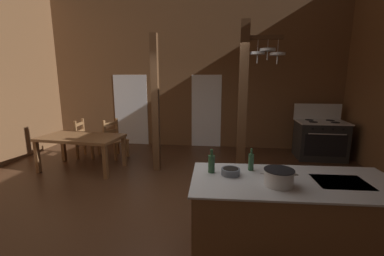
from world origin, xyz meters
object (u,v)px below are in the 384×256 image
at_px(stockpot_on_counter, 279,177).
at_px(ladderback_chair_near_window, 115,139).
at_px(stove_range, 320,139).
at_px(mixing_bowl_on_counter, 231,172).
at_px(kitchen_island, 291,220).
at_px(bottle_tall_on_counter, 251,162).
at_px(bottle_short_on_counter, 211,163).
at_px(ladderback_chair_by_post, 86,139).
at_px(dining_table, 81,140).

bearing_deg(stockpot_on_counter, ladderback_chair_near_window, 133.47).
height_order(stove_range, mixing_bowl_on_counter, stove_range).
height_order(kitchen_island, bottle_tall_on_counter, bottle_tall_on_counter).
xyz_separation_m(stove_range, bottle_tall_on_counter, (-2.06, -3.55, 0.54)).
xyz_separation_m(stockpot_on_counter, bottle_short_on_counter, (-0.68, 0.27, 0.02)).
relative_size(ladderback_chair_by_post, mixing_bowl_on_counter, 4.60).
height_order(kitchen_island, stove_range, stove_range).
bearing_deg(bottle_short_on_counter, stove_range, 55.62).
relative_size(stove_range, ladderback_chair_by_post, 1.39).
bearing_deg(dining_table, mixing_bowl_on_counter, -36.14).
bearing_deg(bottle_short_on_counter, mixing_bowl_on_counter, -13.07).
bearing_deg(bottle_tall_on_counter, bottle_short_on_counter, -164.42).
height_order(stockpot_on_counter, bottle_short_on_counter, bottle_short_on_counter).
distance_m(stove_range, ladderback_chair_near_window, 5.10).
bearing_deg(ladderback_chair_by_post, ladderback_chair_near_window, 7.17).
relative_size(kitchen_island, bottle_short_on_counter, 8.11).
xyz_separation_m(mixing_bowl_on_counter, bottle_tall_on_counter, (0.24, 0.18, 0.07)).
bearing_deg(mixing_bowl_on_counter, stockpot_on_counter, -25.06).
height_order(stove_range, bottle_short_on_counter, stove_range).
bearing_deg(bottle_tall_on_counter, mixing_bowl_on_counter, -143.43).
distance_m(stove_range, stockpot_on_counter, 4.38).
relative_size(dining_table, stockpot_on_counter, 4.86).
bearing_deg(kitchen_island, stove_range, 66.70).
relative_size(stove_range, ladderback_chair_near_window, 1.39).
distance_m(stove_range, bottle_tall_on_counter, 4.14).
height_order(dining_table, bottle_short_on_counter, bottle_short_on_counter).
bearing_deg(mixing_bowl_on_counter, dining_table, 143.86).
relative_size(kitchen_island, ladderback_chair_near_window, 2.31).
xyz_separation_m(ladderback_chair_by_post, bottle_tall_on_counter, (3.74, -2.93, 0.57)).
distance_m(kitchen_island, bottle_short_on_counter, 1.05).
bearing_deg(ladderback_chair_by_post, bottle_tall_on_counter, -38.13).
xyz_separation_m(stove_range, bottle_short_on_counter, (-2.51, -3.67, 0.55)).
xyz_separation_m(kitchen_island, bottle_short_on_counter, (-0.88, 0.12, 0.57)).
bearing_deg(stove_range, mixing_bowl_on_counter, -121.68).
relative_size(ladderback_chair_by_post, stockpot_on_counter, 2.60).
xyz_separation_m(kitchen_island, stove_range, (1.63, 3.80, 0.02)).
bearing_deg(ladderback_chair_near_window, stockpot_on_counter, -46.53).
relative_size(dining_table, bottle_tall_on_counter, 6.81).
distance_m(dining_table, mixing_bowl_on_counter, 3.87).
bearing_deg(mixing_bowl_on_counter, bottle_tall_on_counter, 36.57).
height_order(dining_table, ladderback_chair_by_post, ladderback_chair_by_post).
distance_m(stove_range, dining_table, 5.61).
bearing_deg(dining_table, stockpot_on_counter, -34.84).
height_order(ladderback_chair_near_window, bottle_tall_on_counter, bottle_tall_on_counter).
bearing_deg(ladderback_chair_by_post, stove_range, 6.04).
relative_size(mixing_bowl_on_counter, bottle_tall_on_counter, 0.79).
bearing_deg(ladderback_chair_by_post, stockpot_on_counter, -39.99).
bearing_deg(mixing_bowl_on_counter, ladderback_chair_near_window, 130.90).
distance_m(mixing_bowl_on_counter, bottle_tall_on_counter, 0.30).
xyz_separation_m(ladderback_chair_by_post, bottle_short_on_counter, (3.28, -3.06, 0.58)).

